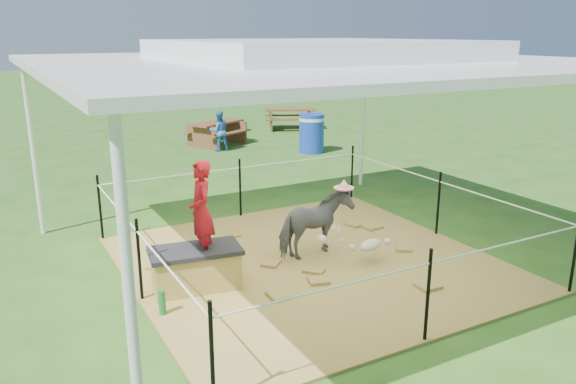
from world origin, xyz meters
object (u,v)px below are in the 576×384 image
green_bottle (162,302)px  trash_barrel (312,133)px  picnic_table_near (217,133)px  picnic_table_far (290,119)px  distant_person (219,131)px  pony (315,224)px  woman (201,203)px  straw_bale (196,270)px  foal (371,243)px

green_bottle → trash_barrel: size_ratio=0.28×
picnic_table_near → green_bottle: bearing=-142.2°
picnic_table_far → distant_person: distant_person is taller
pony → distant_person: (1.59, 7.40, 0.04)m
pony → distant_person: size_ratio=1.02×
pony → woman: bearing=86.1°
straw_bale → green_bottle: bearing=-140.7°
woman → picnic_table_far: size_ratio=0.75×
picnic_table_far → straw_bale: bearing=-99.7°
picnic_table_near → foal: bearing=-125.4°
trash_barrel → distant_person: 2.41m
woman → picnic_table_near: size_ratio=0.78×
trash_barrel → straw_bale: bearing=-130.7°
woman → pony: size_ratio=1.14×
picnic_table_near → picnic_table_far: 3.30m
woman → foal: bearing=89.2°
straw_bale → pony: pony is taller
distant_person → foal: bearing=86.6°
trash_barrel → picnic_table_far: 3.65m
trash_barrel → foal: bearing=-114.8°
straw_bale → pony: bearing=5.9°
straw_bale → foal: bearing=-9.0°
straw_bale → foal: size_ratio=1.04×
trash_barrel → picnic_table_near: trash_barrel is taller
woman → picnic_table_far: (6.53, 9.66, -0.75)m
foal → picnic_table_near: (1.31, 8.70, 0.02)m
straw_bale → trash_barrel: 8.23m
foal → distant_person: bearing=64.5°
straw_bale → picnic_table_near: 9.08m
picnic_table_far → pony: bearing=-92.3°
woman → picnic_table_near: woman is taller
trash_barrel → picnic_table_near: bearing=129.8°
foal → trash_barrel: bearing=47.2°
woman → distant_person: 8.28m
woman → picnic_table_far: woman is taller
pony → picnic_table_far: size_ratio=0.66×
trash_barrel → picnic_table_far: trash_barrel is taller
picnic_table_far → distant_person: bearing=-122.9°
foal → trash_barrel: trash_barrel is taller
pony → straw_bale: bearing=85.8°
pony → picnic_table_far: pony is taller
foal → straw_bale: bearing=153.1°
picnic_table_far → foal: bearing=-88.6°
picnic_table_near → distant_person: distant_person is taller
foal → picnic_table_far: picnic_table_far is taller
pony → distant_person: distant_person is taller
woman → trash_barrel: (5.26, 6.23, -0.58)m
trash_barrel → picnic_table_far: size_ratio=0.62×
woman → foal: 2.37m
green_bottle → distant_person: 8.95m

